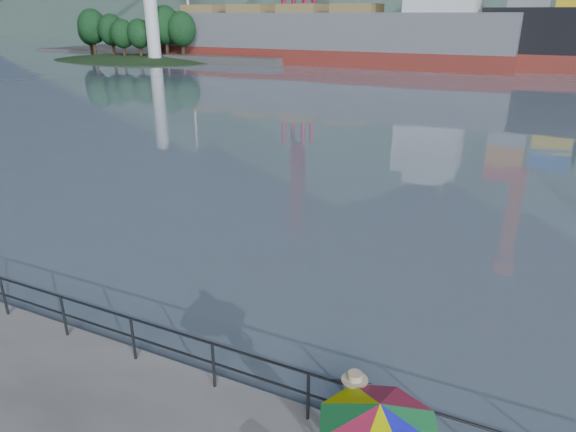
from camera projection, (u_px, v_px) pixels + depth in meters
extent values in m
cube|color=slate|center=(520.00, 46.00, 117.99)|extent=(500.00, 280.00, 0.00)
cube|color=#514F4C|center=(574.00, 59.00, 82.95)|extent=(200.00, 40.00, 0.40)
cylinder|color=#2D3033|center=(170.00, 331.00, 10.14)|extent=(22.00, 0.05, 0.05)
cylinder|color=#2D3033|center=(172.00, 349.00, 10.31)|extent=(22.00, 0.05, 0.05)
cube|color=#2D3033|center=(172.00, 352.00, 10.32)|extent=(22.00, 0.06, 1.00)
ellipsoid|color=#263F1E|center=(130.00, 59.00, 83.25)|extent=(48.00, 26.40, 8.40)
cylinder|color=white|center=(151.00, 16.00, 77.60)|extent=(2.00, 2.00, 13.00)
cube|color=red|center=(576.00, 51.00, 81.64)|extent=(6.00, 2.40, 2.60)
cube|color=gray|center=(575.00, 50.00, 84.15)|extent=(6.00, 2.40, 2.60)
imported|color=#2C4A91|center=(352.00, 427.00, 7.94)|extent=(0.73, 0.58, 1.75)
cone|color=#C32547|center=(379.00, 414.00, 6.79)|extent=(1.76, 1.76, 0.35)
cylinder|color=black|center=(346.00, 422.00, 9.22)|extent=(0.42, 1.67, 1.21)
cube|color=maroon|center=(318.00, 57.00, 78.13)|extent=(55.93, 9.68, 2.50)
cube|color=slate|center=(319.00, 31.00, 76.75)|extent=(55.93, 9.68, 5.00)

